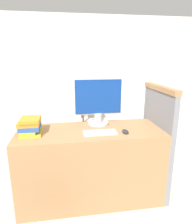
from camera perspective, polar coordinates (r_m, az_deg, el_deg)
ground_plane at (r=2.14m, az=-0.49°, el=-27.35°), size 20.00×20.00×0.00m
wall_back at (r=6.82m, az=-7.20°, el=14.65°), size 12.00×0.06×2.80m
desk at (r=2.15m, az=-1.66°, el=-14.72°), size 1.43×0.57×0.76m
carrel_divider at (r=2.29m, az=16.92°, el=-7.31°), size 0.07×0.67×1.18m
monitor at (r=2.10m, az=0.63°, el=3.08°), size 0.51×0.22×0.49m
keyboard at (r=1.90m, az=1.12°, el=-5.89°), size 0.31×0.12×0.02m
mouse at (r=1.93m, az=8.37°, el=-5.50°), size 0.06×0.11×0.03m
book_stack at (r=1.96m, az=-18.35°, el=-3.81°), size 0.21×0.24×0.15m
far_chair at (r=4.79m, az=-1.80°, el=4.04°), size 0.44×0.44×0.94m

